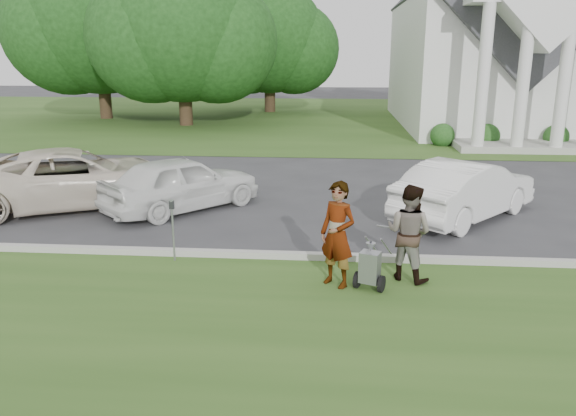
# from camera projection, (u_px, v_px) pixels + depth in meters

# --- Properties ---
(ground) EXTENTS (120.00, 120.00, 0.00)m
(ground) POSITION_uv_depth(u_px,v_px,m) (302.00, 270.00, 10.94)
(ground) COLOR #333335
(ground) RESTS_ON ground
(grass_strip) EXTENTS (80.00, 7.00, 0.01)m
(grass_strip) POSITION_uv_depth(u_px,v_px,m) (290.00, 347.00, 8.06)
(grass_strip) COLOR #2E4E1B
(grass_strip) RESTS_ON ground
(church_lawn) EXTENTS (80.00, 30.00, 0.01)m
(church_lawn) POSITION_uv_depth(u_px,v_px,m) (325.00, 117.00, 36.87)
(church_lawn) COLOR #2E4E1B
(church_lawn) RESTS_ON ground
(curb) EXTENTS (80.00, 0.18, 0.15)m
(curb) POSITION_uv_depth(u_px,v_px,m) (303.00, 256.00, 11.45)
(curb) COLOR #9E9E93
(curb) RESTS_ON ground
(church) EXTENTS (9.19, 19.00, 24.10)m
(church) POSITION_uv_depth(u_px,v_px,m) (490.00, 18.00, 30.85)
(church) COLOR white
(church) RESTS_ON ground
(tree_left) EXTENTS (10.63, 8.40, 9.71)m
(tree_left) POSITION_uv_depth(u_px,v_px,m) (182.00, 33.00, 31.32)
(tree_left) COLOR #332316
(tree_left) RESTS_ON ground
(tree_far) EXTENTS (11.64, 9.20, 10.73)m
(tree_far) POSITION_uv_depth(u_px,v_px,m) (99.00, 25.00, 34.51)
(tree_far) COLOR #332316
(tree_far) RESTS_ON ground
(tree_back) EXTENTS (9.61, 7.60, 8.89)m
(tree_back) POSITION_uv_depth(u_px,v_px,m) (269.00, 43.00, 38.79)
(tree_back) COLOR #332316
(tree_back) RESTS_ON ground
(striping_cart) EXTENTS (0.77, 1.11, 0.96)m
(striping_cart) POSITION_uv_depth(u_px,v_px,m) (370.00, 268.00, 9.91)
(striping_cart) COLOR black
(striping_cart) RESTS_ON ground
(person_left) EXTENTS (0.84, 0.79, 1.92)m
(person_left) POSITION_uv_depth(u_px,v_px,m) (338.00, 235.00, 9.94)
(person_left) COLOR #999999
(person_left) RESTS_ON ground
(person_right) EXTENTS (1.11, 1.05, 1.80)m
(person_right) POSITION_uv_depth(u_px,v_px,m) (409.00, 233.00, 10.24)
(person_right) COLOR #999999
(person_right) RESTS_ON ground
(parking_meter_near) EXTENTS (0.09, 0.08, 1.28)m
(parking_meter_near) POSITION_uv_depth(u_px,v_px,m) (173.00, 223.00, 11.17)
(parking_meter_near) COLOR gray
(parking_meter_near) RESTS_ON ground
(car_a) EXTENTS (6.29, 4.91, 1.59)m
(car_a) POSITION_uv_depth(u_px,v_px,m) (74.00, 178.00, 15.25)
(car_a) COLOR beige
(car_a) RESTS_ON ground
(car_b) EXTENTS (4.21, 4.37, 1.48)m
(car_b) POSITION_uv_depth(u_px,v_px,m) (182.00, 183.00, 14.92)
(car_b) COLOR white
(car_b) RESTS_ON ground
(car_d) EXTENTS (4.23, 4.47, 1.50)m
(car_d) POSITION_uv_depth(u_px,v_px,m) (466.00, 190.00, 14.13)
(car_d) COLOR white
(car_d) RESTS_ON ground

